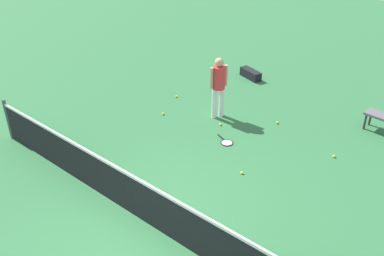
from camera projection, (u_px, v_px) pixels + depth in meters
ground_plane at (155, 227)px, 8.03m from camera, size 40.00×40.00×0.00m
court_net at (154, 207)px, 7.78m from camera, size 10.09×0.09×1.07m
player_near_side at (219, 83)px, 11.24m from camera, size 0.45×0.51×1.70m
tennis_racket_near_player at (226, 142)px, 10.59m from camera, size 0.60×0.41×0.03m
tennis_ball_near_player at (334, 156)px, 10.02m from camera, size 0.07×0.07×0.07m
tennis_ball_by_net at (220, 124)px, 11.30m from camera, size 0.07×0.07×0.07m
tennis_ball_midcourt at (176, 97)px, 12.73m from camera, size 0.07×0.07×0.07m
tennis_ball_baseline at (242, 173)px, 9.46m from camera, size 0.07×0.07×0.07m
tennis_ball_stray_left at (277, 123)px, 11.39m from camera, size 0.07×0.07×0.07m
tennis_ball_stray_right at (163, 114)px, 11.81m from camera, size 0.07×0.07×0.07m
equipment_bag at (250, 74)px, 13.94m from camera, size 0.85×0.52×0.28m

